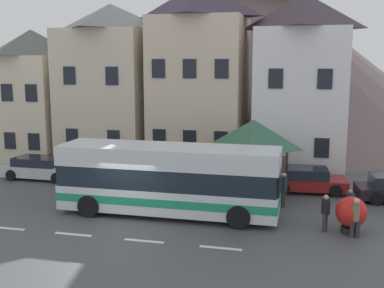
# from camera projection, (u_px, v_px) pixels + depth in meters

# --- Properties ---
(ground_plane) EXTENTS (40.00, 60.00, 0.07)m
(ground_plane) POSITION_uv_depth(u_px,v_px,m) (123.00, 225.00, 20.35)
(ground_plane) COLOR #474B50
(townhouse_00) EXTENTS (5.25, 6.20, 8.99)m
(townhouse_00) POSITION_uv_depth(u_px,v_px,m) (34.00, 95.00, 33.81)
(townhouse_00) COLOR beige
(townhouse_00) RESTS_ON ground_plane
(townhouse_01) EXTENTS (5.62, 6.56, 10.57)m
(townhouse_01) POSITION_uv_depth(u_px,v_px,m) (112.00, 84.00, 32.47)
(townhouse_01) COLOR beige
(townhouse_01) RESTS_ON ground_plane
(townhouse_02) EXTENTS (5.63, 5.19, 11.58)m
(townhouse_02) POSITION_uv_depth(u_px,v_px,m) (200.00, 78.00, 30.26)
(townhouse_02) COLOR beige
(townhouse_02) RESTS_ON ground_plane
(townhouse_03) EXTENTS (5.27, 6.25, 10.85)m
(townhouse_03) POSITION_uv_depth(u_px,v_px,m) (301.00, 85.00, 29.37)
(townhouse_03) COLOR white
(townhouse_03) RESTS_ON ground_plane
(hilltop_castle) EXTENTS (41.16, 41.16, 22.75)m
(hilltop_castle) POSITION_uv_depth(u_px,v_px,m) (246.00, 44.00, 48.12)
(hilltop_castle) COLOR #685756
(hilltop_castle) RESTS_ON ground_plane
(transit_bus) EXTENTS (9.89, 2.75, 3.12)m
(transit_bus) POSITION_uv_depth(u_px,v_px,m) (169.00, 180.00, 21.50)
(transit_bus) COLOR silver
(transit_bus) RESTS_ON ground_plane
(bus_shelter) EXTENTS (3.60, 3.60, 3.89)m
(bus_shelter) POSITION_uv_depth(u_px,v_px,m) (253.00, 134.00, 24.65)
(bus_shelter) COLOR #473D33
(bus_shelter) RESTS_ON ground_plane
(parked_car_00) EXTENTS (4.11, 2.30, 1.27)m
(parked_car_00) POSITION_uv_depth(u_px,v_px,m) (307.00, 180.00, 25.48)
(parked_car_00) COLOR maroon
(parked_car_00) RESTS_ON ground_plane
(parked_car_02) EXTENTS (4.40, 1.95, 1.28)m
(parked_car_02) POSITION_uv_depth(u_px,v_px,m) (41.00, 168.00, 28.27)
(parked_car_02) COLOR silver
(parked_car_02) RESTS_ON ground_plane
(pedestrian_00) EXTENTS (0.38, 0.30, 1.59)m
(pedestrian_00) POSITION_uv_depth(u_px,v_px,m) (356.00, 217.00, 18.76)
(pedestrian_00) COLOR #2D2D38
(pedestrian_00) RESTS_ON ground_plane
(pedestrian_01) EXTENTS (0.34, 0.35, 1.51)m
(pedestrian_01) POSITION_uv_depth(u_px,v_px,m) (325.00, 210.00, 19.50)
(pedestrian_01) COLOR #38332D
(pedestrian_01) RESTS_ON ground_plane
(pedestrian_02) EXTENTS (0.32, 0.32, 1.67)m
(pedestrian_02) POSITION_uv_depth(u_px,v_px,m) (284.00, 187.00, 22.64)
(pedestrian_02) COLOR #38332D
(pedestrian_02) RESTS_ON ground_plane
(pedestrian_03) EXTENTS (0.28, 0.36, 1.49)m
(pedestrian_03) POSITION_uv_depth(u_px,v_px,m) (350.00, 206.00, 20.44)
(pedestrian_03) COLOR #38332D
(pedestrian_03) RESTS_ON ground_plane
(public_bench) EXTENTS (1.75, 0.48, 0.87)m
(public_bench) POSITION_uv_depth(u_px,v_px,m) (296.00, 177.00, 26.63)
(public_bench) COLOR #33473D
(public_bench) RESTS_ON ground_plane
(harbour_buoy) EXTENTS (1.25, 1.25, 1.50)m
(harbour_buoy) POSITION_uv_depth(u_px,v_px,m) (351.00, 213.00, 19.26)
(harbour_buoy) COLOR black
(harbour_buoy) RESTS_ON ground_plane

